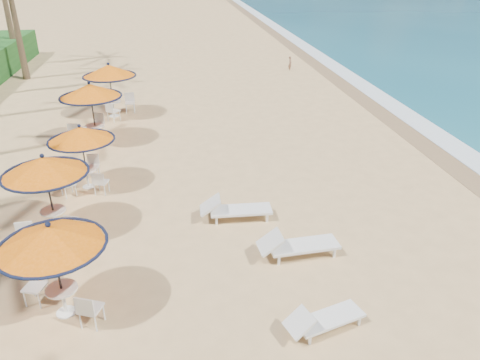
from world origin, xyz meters
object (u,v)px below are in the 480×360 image
(lounger_near, at_px, (322,319))
(lounger_mid, at_px, (296,245))
(station_4, at_px, (110,76))
(station_0, at_px, (52,245))
(station_2, at_px, (82,142))
(station_1, at_px, (45,174))
(station_3, at_px, (89,98))
(lounger_far, at_px, (234,209))

(lounger_near, bearing_deg, lounger_mid, 70.12)
(station_4, bearing_deg, station_0, -89.29)
(station_0, bearing_deg, station_2, 93.39)
(station_1, xyz_separation_m, lounger_mid, (6.40, -2.09, -1.47))
(station_0, xyz_separation_m, lounger_near, (5.41, -1.33, -1.48))
(station_3, height_order, lounger_far, station_3)
(station_2, relative_size, lounger_near, 1.21)
(station_2, xyz_separation_m, station_3, (-0.31, 4.22, 0.25))
(lounger_near, bearing_deg, station_4, 92.95)
(station_2, relative_size, station_3, 0.87)
(station_1, distance_m, station_3, 7.01)
(station_1, height_order, lounger_mid, station_1)
(lounger_far, bearing_deg, lounger_near, -73.59)
(station_0, xyz_separation_m, station_1, (-0.87, 3.44, 0.05))
(station_3, relative_size, lounger_mid, 1.19)
(station_0, distance_m, station_2, 6.24)
(station_3, distance_m, lounger_mid, 11.13)
(station_2, xyz_separation_m, station_4, (0.20, 7.64, 0.33))
(station_0, bearing_deg, lounger_far, 39.36)
(station_1, relative_size, station_2, 1.07)
(lounger_near, distance_m, lounger_far, 4.92)
(station_2, distance_m, lounger_near, 9.61)
(station_2, height_order, station_4, station_4)
(lounger_near, distance_m, lounger_mid, 2.68)
(station_4, bearing_deg, station_2, -91.48)
(station_3, distance_m, lounger_far, 8.67)
(lounger_near, relative_size, lounger_mid, 0.85)
(station_2, height_order, station_3, station_3)
(station_0, xyz_separation_m, station_3, (-0.68, 10.45, 0.11))
(station_1, xyz_separation_m, station_4, (0.69, 10.43, 0.14))
(lounger_near, bearing_deg, station_3, 100.13)
(station_2, height_order, lounger_mid, station_2)
(station_1, distance_m, station_4, 10.46)
(station_3, bearing_deg, station_4, 81.55)
(station_2, distance_m, lounger_mid, 7.77)
(station_3, xyz_separation_m, lounger_far, (4.87, -7.01, -1.53))
(station_2, bearing_deg, lounger_far, -31.46)
(station_0, relative_size, lounger_mid, 1.08)
(station_0, height_order, lounger_far, station_0)
(station_3, bearing_deg, station_0, -86.27)
(station_4, xyz_separation_m, lounger_near, (5.58, -15.20, -1.67))
(station_0, xyz_separation_m, station_4, (-0.17, 13.87, 0.19))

